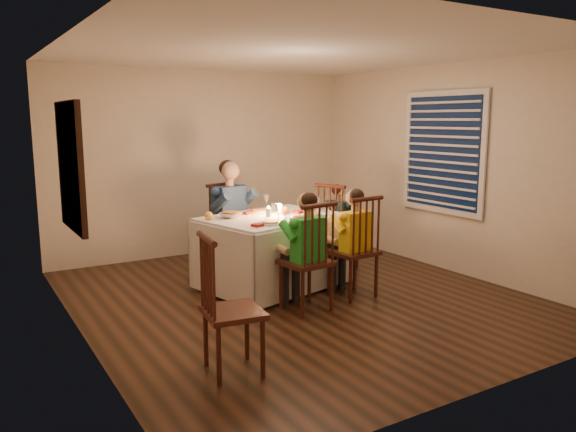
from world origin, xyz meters
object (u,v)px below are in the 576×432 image
adult (232,271)px  chair_end (337,268)px  chair_near_right (352,296)px  chair_extra (234,371)px  child_yellow (352,296)px  child_teal (337,268)px  chair_adult (232,271)px  serving_bowl (231,215)px  child_green (306,309)px  chair_near_left (306,309)px  dining_table (274,236)px

adult → chair_end: bearing=-40.3°
chair_near_right → chair_extra: size_ratio=1.04×
chair_end → adult: bearing=44.0°
child_yellow → child_teal: 1.15m
chair_extra → child_yellow: bearing=-54.1°
chair_adult → child_teal: chair_adult is taller
chair_near_right → serving_bowl: serving_bowl is taller
chair_extra → child_green: child_green is taller
chair_extra → adult: size_ratio=0.77×
chair_near_left → child_yellow: (0.68, 0.11, 0.00)m
chair_near_right → adult: (-0.70, 1.59, 0.00)m
dining_table → chair_adult: bearing=87.3°
child_yellow → child_teal: bearing=-122.3°
child_green → chair_near_left: bearing=-96.1°
dining_table → serving_bowl: serving_bowl is taller
chair_adult → serving_bowl: size_ratio=4.66×
dining_table → serving_bowl: bearing=149.2°
chair_extra → serving_bowl: serving_bowl is taller
serving_bowl → chair_extra: bearing=-115.2°
chair_adult → child_yellow: size_ratio=0.94×
chair_adult → serving_bowl: serving_bowl is taller
chair_adult → child_green: (0.02, -1.70, 0.00)m
chair_end → child_green: bearing=111.5°
chair_adult → chair_end: bearing=-40.3°
child_teal → serving_bowl: size_ratio=4.59×
dining_table → adult: 1.01m
chair_adult → adult: bearing=0.0°
dining_table → child_teal: bearing=-0.8°
child_yellow → child_green: bearing=5.3°
chair_extra → adult: adult is taller
child_teal → serving_bowl: bearing=72.1°
child_green → child_yellow: child_green is taller
dining_table → child_green: 1.07m
chair_adult → chair_near_left: bearing=-104.8°
chair_near_left → chair_extra: bearing=29.9°
child_green → child_teal: (1.22, 1.13, 0.00)m
adult → child_yellow: size_ratio=1.19×
chair_near_left → child_teal: (1.22, 1.13, 0.00)m
child_green → dining_table: bearing=-104.6°
chair_near_right → child_yellow: size_ratio=0.94×
chair_end → child_green: 1.66m
chair_near_right → serving_bowl: 1.62m
child_teal → serving_bowl: 1.78m
adult → child_green: adult is taller
child_green → chair_extra: bearing=29.9°
dining_table → serving_bowl: 0.56m
dining_table → child_yellow: 1.12m
child_green → serving_bowl: size_ratio=5.02×
dining_table → child_teal: size_ratio=1.62×
chair_adult → chair_near_right: bearing=-81.8°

